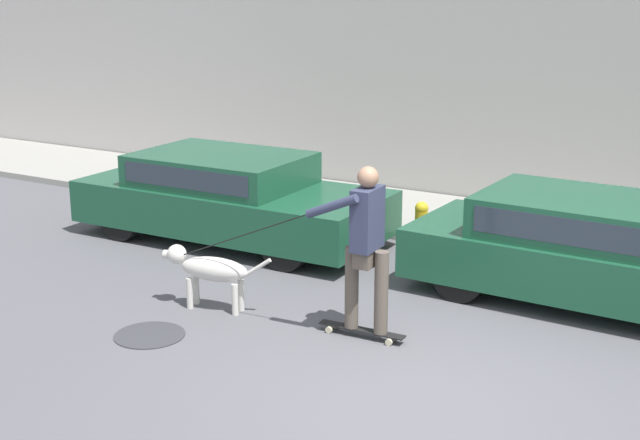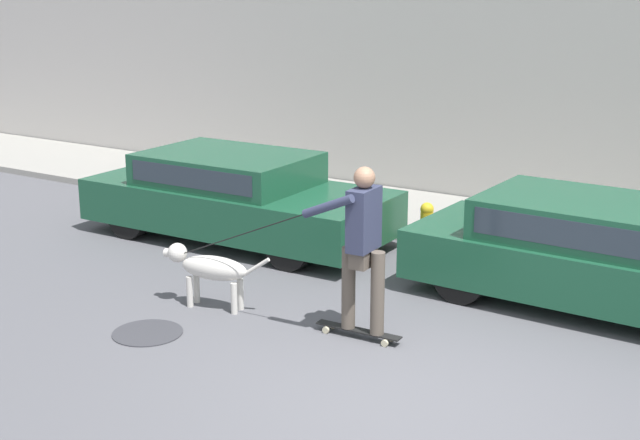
{
  "view_description": "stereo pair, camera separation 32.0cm",
  "coord_description": "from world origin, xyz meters",
  "views": [
    {
      "loc": [
        2.79,
        -6.4,
        3.52
      ],
      "look_at": [
        -1.94,
        1.69,
        0.95
      ],
      "focal_mm": 50.0,
      "sensor_mm": 36.0,
      "label": 1
    },
    {
      "loc": [
        3.07,
        -6.23,
        3.52
      ],
      "look_at": [
        -1.94,
        1.69,
        0.95
      ],
      "focal_mm": 50.0,
      "sensor_mm": 36.0,
      "label": 2
    }
  ],
  "objects": [
    {
      "name": "ground_plane",
      "position": [
        0.0,
        0.0,
        0.0
      ],
      "size": [
        36.0,
        36.0,
        0.0
      ],
      "primitive_type": "plane",
      "color": "#545459"
    },
    {
      "name": "dog",
      "position": [
        -2.87,
        0.91,
        0.45
      ],
      "size": [
        1.28,
        0.39,
        0.69
      ],
      "rotation": [
        0.0,
        0.0,
        3.31
      ],
      "color": "beige",
      "rests_on": "ground_plane"
    },
    {
      "name": "parked_car_0",
      "position": [
        -4.25,
        3.2,
        0.59
      ],
      "size": [
        4.31,
        1.84,
        1.19
      ],
      "rotation": [
        0.0,
        0.0,
        0.01
      ],
      "color": "black",
      "rests_on": "ground_plane"
    },
    {
      "name": "sidewalk_curb",
      "position": [
        0.0,
        5.51,
        0.05
      ],
      "size": [
        30.0,
        2.42,
        0.11
      ],
      "color": "gray",
      "rests_on": "ground_plane"
    },
    {
      "name": "manhole_cover",
      "position": [
        -2.94,
        -0.02,
        0.01
      ],
      "size": [
        0.72,
        0.72,
        0.01
      ],
      "color": "#38383D",
      "rests_on": "ground_plane"
    },
    {
      "name": "skateboarder",
      "position": [
        -1.04,
        1.04,
        1.01
      ],
      "size": [
        2.66,
        0.57,
        1.76
      ],
      "rotation": [
        0.0,
        0.0,
        3.18
      ],
      "color": "beige",
      "rests_on": "ground_plane"
    },
    {
      "name": "back_wall",
      "position": [
        0.0,
        6.89,
        2.74
      ],
      "size": [
        32.0,
        0.3,
        5.48
      ],
      "color": "#B2ADA8",
      "rests_on": "ground_plane"
    },
    {
      "name": "parked_car_1",
      "position": [
        0.61,
        3.2,
        0.59
      ],
      "size": [
        4.02,
        1.81,
        1.19
      ],
      "rotation": [
        0.0,
        0.0,
        -0.03
      ],
      "color": "black",
      "rests_on": "ground_plane"
    },
    {
      "name": "fire_hydrant",
      "position": [
        -1.77,
        4.06,
        0.35
      ],
      "size": [
        0.18,
        0.18,
        0.66
      ],
      "color": "gold",
      "rests_on": "ground_plane"
    }
  ]
}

